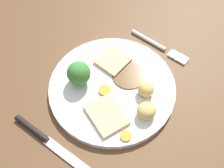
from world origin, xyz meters
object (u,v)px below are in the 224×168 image
broccoli_floret (79,73)px  fork (160,47)px  roast_potato_left (147,88)px  meat_slice_under (107,115)px  dinner_plate (112,88)px  roast_potato_right (147,111)px  carrot_coin_front (126,136)px  knife (44,138)px  meat_slice_main (113,61)px  carrot_coin_back (105,90)px

broccoli_floret → fork: bearing=157.2°
roast_potato_left → meat_slice_under: bearing=-17.5°
meat_slice_under → roast_potato_left: roast_potato_left is taller
dinner_plate → fork: dinner_plate is taller
roast_potato_left → fork: roast_potato_left is taller
roast_potato_right → broccoli_floret: broccoli_floret is taller
carrot_coin_front → broccoli_floret: broccoli_floret is taller
fork → knife: bearing=-99.1°
meat_slice_under → broccoli_floret: size_ratio=1.46×
meat_slice_under → carrot_coin_front: meat_slice_under is taller
meat_slice_main → fork: 12.42cm
carrot_coin_front → carrot_coin_back: 11.06cm
carrot_coin_back → knife: (15.27, -3.00, -1.22)cm
roast_potato_right → meat_slice_under: bearing=-49.0°
meat_slice_main → carrot_coin_front: (12.62, 12.93, -0.19)cm
roast_potato_left → broccoli_floret: bearing=-62.8°
dinner_plate → meat_slice_under: meat_slice_under is taller
carrot_coin_back → fork: carrot_coin_back is taller
carrot_coin_front → meat_slice_main: bearing=-134.3°
meat_slice_main → roast_potato_left: size_ratio=1.83×
carrot_coin_front → fork: carrot_coin_front is taller
knife → meat_slice_under: bearing=56.0°
carrot_coin_front → fork: size_ratio=0.15×
meat_slice_under → fork: meat_slice_under is taller
meat_slice_under → carrot_coin_front: 5.74cm
meat_slice_main → roast_potato_left: 10.57cm
meat_slice_main → knife: (22.38, 0.35, -1.35)cm
roast_potato_right → carrot_coin_back: bearing=-85.3°
dinner_plate → carrot_coin_front: 11.70cm
carrot_coin_front → fork: 24.69cm
meat_slice_main → carrot_coin_back: meat_slice_main is taller
meat_slice_main → roast_potato_right: 14.72cm
knife → fork: bearing=79.5°
roast_potato_left → roast_potato_right: 5.32cm
carrot_coin_back → carrot_coin_front: bearing=60.1°
meat_slice_main → roast_potato_right: roast_potato_right is taller
meat_slice_main → meat_slice_under: (11.47, 7.31, 0.00)cm
meat_slice_under → fork: (-22.42, -1.63, -1.41)cm
dinner_plate → knife: size_ratio=1.46×
knife → carrot_coin_front: bearing=36.4°
fork → carrot_coin_front: bearing=-72.9°
meat_slice_under → roast_potato_right: bearing=131.0°
roast_potato_left → carrot_coin_back: 8.85cm
carrot_coin_front → fork: (-23.57, -7.25, -1.22)cm
carrot_coin_back → knife: carrot_coin_back is taller
meat_slice_under → broccoli_floret: (-3.05, -9.77, 2.53)cm
broccoli_floret → roast_potato_right: bearing=97.7°
dinner_plate → carrot_coin_back: 2.11cm
roast_potato_right → broccoli_floret: 15.92cm
fork → roast_potato_right: bearing=-66.3°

